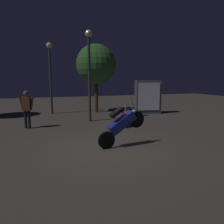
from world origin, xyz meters
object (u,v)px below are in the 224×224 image
object	(u,v)px
kiosk_billboard	(148,97)
streetlamp_near	(50,68)
person_rider_beside	(27,106)
motorcycle_blue_foreground	(122,124)
motorcycle_red_parked_left	(127,116)
streetlamp_far	(89,64)

from	to	relation	value
kiosk_billboard	streetlamp_near	bearing A→B (deg)	-9.24
person_rider_beside	kiosk_billboard	bearing A→B (deg)	-54.44
person_rider_beside	streetlamp_near	xyz separation A→B (m)	(1.26, 3.89, 1.82)
motorcycle_blue_foreground	motorcycle_red_parked_left	size ratio (longest dim) A/B	1.15
motorcycle_blue_foreground	streetlamp_near	xyz separation A→B (m)	(-1.78, 7.64, 2.08)
motorcycle_red_parked_left	kiosk_billboard	distance (m)	3.73
motorcycle_red_parked_left	person_rider_beside	world-z (taller)	person_rider_beside
streetlamp_far	kiosk_billboard	bearing A→B (deg)	16.62
streetlamp_far	kiosk_billboard	distance (m)	4.58
motorcycle_red_parked_left	person_rider_beside	xyz separation A→B (m)	(-4.48, 0.72, 0.57)
kiosk_billboard	streetlamp_far	bearing A→B (deg)	26.08
motorcycle_blue_foreground	streetlamp_far	xyz separation A→B (m)	(-0.03, 4.50, 2.20)
person_rider_beside	kiosk_billboard	size ratio (longest dim) A/B	0.80
streetlamp_near	kiosk_billboard	bearing A→B (deg)	-18.70
streetlamp_near	motorcycle_red_parked_left	bearing A→B (deg)	-55.07
person_rider_beside	streetlamp_far	world-z (taller)	streetlamp_far
streetlamp_far	streetlamp_near	bearing A→B (deg)	119.11
motorcycle_blue_foreground	streetlamp_far	bearing A→B (deg)	82.87
motorcycle_blue_foreground	streetlamp_near	world-z (taller)	streetlamp_near
person_rider_beside	streetlamp_near	distance (m)	4.47
kiosk_billboard	motorcycle_blue_foreground	bearing A→B (deg)	64.59
motorcycle_red_parked_left	streetlamp_far	bearing A→B (deg)	-101.28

